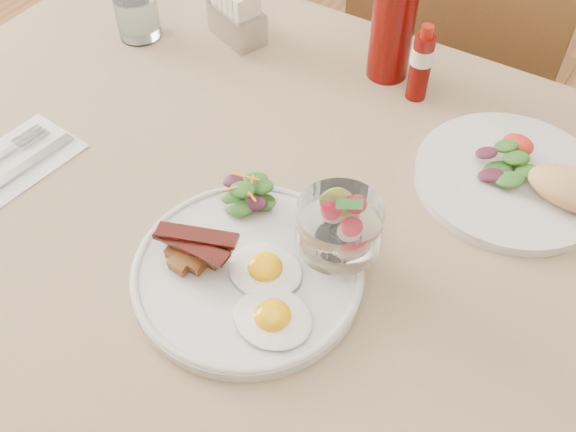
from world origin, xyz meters
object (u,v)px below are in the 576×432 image
at_px(main_plate, 248,273).
at_px(second_plate, 526,180).
at_px(ketchup_bottle, 393,23).
at_px(water_glass, 136,7).
at_px(sugar_caddy, 237,17).
at_px(fruit_cup, 339,226).
at_px(chair_far, 452,80).
at_px(hot_sauce_bottle, 421,64).
at_px(table, 296,242).

distance_m(main_plate, second_plate, 0.40).
height_order(ketchup_bottle, water_glass, ketchup_bottle).
bearing_deg(sugar_caddy, main_plate, -33.26).
bearing_deg(fruit_cup, chair_far, 97.47).
relative_size(chair_far, main_plate, 3.32).
distance_m(second_plate, hot_sauce_bottle, 0.24).
distance_m(table, second_plate, 0.33).
bearing_deg(main_plate, fruit_cup, 41.73).
height_order(fruit_cup, hot_sauce_bottle, hot_sauce_bottle).
distance_m(hot_sauce_bottle, water_glass, 0.49).
bearing_deg(ketchup_bottle, main_plate, -85.55).
xyz_separation_m(second_plate, ketchup_bottle, (-0.27, 0.14, 0.08)).
bearing_deg(water_glass, sugar_caddy, 29.28).
xyz_separation_m(table, main_plate, (0.01, -0.14, 0.10)).
bearing_deg(ketchup_bottle, sugar_caddy, -170.65).
bearing_deg(table, main_plate, -84.26).
bearing_deg(fruit_cup, second_plate, 57.68).
distance_m(fruit_cup, water_glass, 0.59).
height_order(second_plate, sugar_caddy, sugar_caddy).
relative_size(table, hot_sauce_bottle, 10.56).
xyz_separation_m(hot_sauce_bottle, sugar_caddy, (-0.33, -0.01, -0.02)).
bearing_deg(main_plate, water_glass, 143.62).
distance_m(fruit_cup, ketchup_bottle, 0.40).
distance_m(chair_far, water_glass, 0.70).
bearing_deg(hot_sauce_bottle, water_glass, -168.52).
height_order(hot_sauce_bottle, water_glass, hot_sauce_bottle).
relative_size(ketchup_bottle, water_glass, 1.59).
distance_m(second_plate, ketchup_bottle, 0.31).
bearing_deg(ketchup_bottle, chair_far, 86.43).
bearing_deg(hot_sauce_bottle, chair_far, 96.53).
bearing_deg(chair_far, water_glass, -132.52).
bearing_deg(second_plate, fruit_cup, -122.32).
relative_size(chair_far, ketchup_bottle, 4.71).
bearing_deg(table, chair_far, 90.00).
relative_size(fruit_cup, second_plate, 0.36).
height_order(table, hot_sauce_bottle, hot_sauce_bottle).
bearing_deg(table, fruit_cup, -34.33).
bearing_deg(fruit_cup, hot_sauce_bottle, 98.46).
bearing_deg(fruit_cup, main_plate, -138.27).
bearing_deg(chair_far, table, -90.00).
xyz_separation_m(fruit_cup, ketchup_bottle, (-0.12, 0.38, 0.02)).
distance_m(chair_far, sugar_caddy, 0.55).
height_order(table, main_plate, main_plate).
relative_size(table, water_glass, 10.68).
distance_m(chair_far, fruit_cup, 0.79).
relative_size(main_plate, water_glass, 2.25).
xyz_separation_m(second_plate, hot_sauce_bottle, (-0.21, 0.11, 0.04)).
bearing_deg(chair_far, sugar_caddy, -126.22).
relative_size(chair_far, fruit_cup, 9.12).
bearing_deg(second_plate, ketchup_bottle, 153.43).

